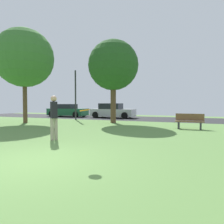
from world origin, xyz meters
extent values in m
plane|color=#5B8442|center=(0.00, 0.00, 0.00)|extent=(44.00, 44.00, 0.00)
cube|color=#28282B|center=(0.00, 16.00, 0.00)|extent=(44.00, 6.40, 0.01)
cylinder|color=brown|center=(-2.01, 10.71, 1.56)|extent=(0.42, 0.42, 3.13)
sphere|color=#23511E|center=(-2.01, 10.71, 4.43)|extent=(3.83, 3.83, 3.83)
cylinder|color=brown|center=(-8.31, 8.16, 1.67)|extent=(0.32, 0.32, 3.33)
sphere|color=#38702D|center=(-8.31, 8.16, 4.98)|extent=(4.45, 4.45, 4.45)
cylinder|color=gray|center=(-1.41, 2.87, 0.45)|extent=(0.14, 0.14, 0.90)
cylinder|color=gray|center=(-1.51, 2.75, 0.45)|extent=(0.14, 0.14, 0.90)
cube|color=black|center=(-1.46, 2.81, 1.24)|extent=(0.39, 0.37, 0.68)
sphere|color=tan|center=(-1.46, 2.81, 1.70)|extent=(0.24, 0.24, 0.24)
cylinder|color=orange|center=(1.19, 0.69, 1.33)|extent=(0.31, 0.31, 0.06)
cube|color=#195633|center=(-9.68, 15.86, 0.53)|extent=(4.55, 1.74, 0.77)
cube|color=black|center=(-9.91, 15.86, 1.17)|extent=(2.18, 1.53, 0.51)
cylinder|color=black|center=(-8.09, 16.73, 0.32)|extent=(0.64, 0.22, 0.64)
cylinder|color=black|center=(-8.09, 14.99, 0.32)|extent=(0.64, 0.22, 0.64)
cylinder|color=black|center=(-11.27, 16.73, 0.32)|extent=(0.64, 0.22, 0.64)
cylinder|color=black|center=(-11.27, 14.99, 0.32)|extent=(0.64, 0.22, 0.64)
cube|color=#B7B7BC|center=(-4.14, 15.93, 0.54)|extent=(4.55, 1.79, 0.77)
cube|color=black|center=(-4.37, 15.93, 1.21)|extent=(2.18, 1.57, 0.58)
cylinder|color=black|center=(-2.55, 16.83, 0.32)|extent=(0.64, 0.22, 0.64)
cylinder|color=black|center=(-2.55, 15.04, 0.32)|extent=(0.64, 0.22, 0.64)
cylinder|color=black|center=(-5.74, 16.83, 0.32)|extent=(0.64, 0.22, 0.64)
cylinder|color=black|center=(-5.74, 15.04, 0.32)|extent=(0.64, 0.22, 0.64)
cube|color=brown|center=(3.57, 8.76, 0.45)|extent=(1.60, 0.44, 0.06)
cube|color=brown|center=(3.57, 8.96, 0.70)|extent=(1.60, 0.06, 0.40)
cube|color=#333338|center=(4.17, 8.76, 0.23)|extent=(0.10, 0.40, 0.45)
cube|color=#333338|center=(2.97, 8.76, 0.23)|extent=(0.10, 0.40, 0.45)
cylinder|color=#2D2D33|center=(-6.32, 12.20, 2.25)|extent=(0.14, 0.14, 4.50)
camera|label=1|loc=(3.94, -4.14, 1.51)|focal=33.36mm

